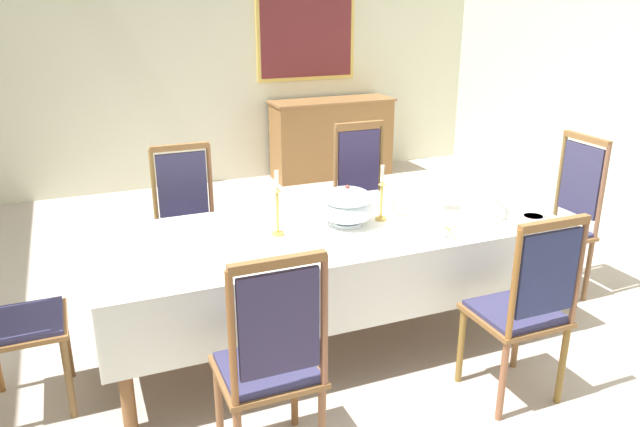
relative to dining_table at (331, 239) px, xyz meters
name	(u,v)px	position (x,y,z in m)	size (l,w,h in m)	color
ground	(317,326)	(0.00, 0.22, -0.70)	(6.79, 6.99, 0.04)	#B6AAA0
back_wall	(194,47)	(0.00, 3.75, 0.83)	(6.79, 0.08, 3.03)	beige
dining_table	(331,239)	(0.00, 0.00, 0.00)	(2.71, 1.03, 0.75)	brown
tablecloth	(331,243)	(0.00, 0.00, -0.03)	(2.73, 1.05, 0.39)	white
chair_south_a	(271,361)	(-0.67, -0.92, -0.12)	(0.44, 0.42, 1.10)	brown
chair_north_a	(188,223)	(-0.67, 0.92, -0.12)	(0.44, 0.42, 1.09)	brown
chair_south_b	(525,306)	(0.68, -0.92, -0.13)	(0.44, 0.42, 1.06)	olive
chair_north_b	(365,197)	(0.68, 0.92, -0.11)	(0.44, 0.42, 1.14)	brown
chair_head_west	(3,306)	(-1.77, 0.00, -0.09)	(0.42, 0.44, 1.19)	brown
chair_head_east	(562,217)	(1.76, 0.00, -0.10)	(0.42, 0.44, 1.15)	brown
soup_tureen	(347,206)	(0.10, 0.00, 0.19)	(0.32, 0.32, 0.25)	white
candlestick_west	(277,209)	(-0.33, 0.00, 0.23)	(0.07, 0.07, 0.38)	gold
candlestick_east	(381,198)	(0.33, 0.00, 0.21)	(0.07, 0.07, 0.34)	gold
bowl_near_left	(533,217)	(1.19, -0.35, 0.09)	(0.14, 0.14, 0.03)	white
bowl_near_right	(435,232)	(0.50, -0.34, 0.09)	(0.14, 0.14, 0.03)	white
spoon_primary	(543,215)	(1.29, -0.32, 0.08)	(0.03, 0.18, 0.01)	gold
spoon_secondary	(449,230)	(0.61, -0.32, 0.08)	(0.06, 0.17, 0.01)	gold
sideboard	(332,138)	(1.49, 3.44, -0.23)	(1.44, 0.48, 0.90)	brown
framed_painting	(306,26)	(1.27, 3.69, 1.03)	(1.18, 0.05, 1.21)	#D1B251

